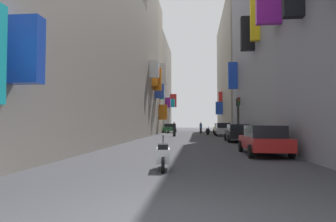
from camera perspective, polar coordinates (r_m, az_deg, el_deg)
ground_plane at (r=34.52m, az=4.67°, el=-4.91°), size 140.00×140.00×0.00m
building_left_near at (r=21.02m, az=-19.18°, el=13.11°), size 7.01×27.81×14.19m
building_left_mid_a at (r=39.36m, az=-7.24°, el=11.27°), size 7.31×9.98×21.64m
building_left_mid_b at (r=46.40m, az=-5.18°, el=8.03°), size 7.22×5.11×19.83m
building_left_mid_c at (r=57.02m, az=-3.09°, el=4.70°), size 7.32×17.10×17.13m
building_right_mid_a at (r=29.53m, az=20.72°, el=16.31°), size 7.02×19.55×21.84m
building_right_mid_c at (r=52.83m, az=13.71°, el=7.23°), size 7.20×25.83×20.58m
parked_car_silver at (r=36.09m, az=10.57°, el=-3.47°), size 1.92×4.30×1.57m
parked_car_black at (r=24.99m, az=13.30°, el=-4.07°), size 1.87×4.27×1.44m
parked_car_green at (r=48.79m, az=0.34°, el=-3.27°), size 2.01×4.25×1.47m
parked_car_red at (r=14.88m, az=18.02°, el=-5.26°), size 1.90×4.40×1.42m
parked_car_yellow at (r=42.86m, az=10.11°, el=-3.32°), size 1.98×4.03×1.54m
scooter_black at (r=39.01m, az=7.72°, el=-3.92°), size 0.61×1.95×1.13m
scooter_white at (r=9.76m, az=-0.97°, el=-8.61°), size 0.55×1.78×1.13m
scooter_green at (r=45.09m, az=-0.00°, el=-3.73°), size 0.62×1.78×1.13m
pedestrian_crossing at (r=34.09m, az=1.22°, el=-3.54°), size 0.48×0.48×1.67m
pedestrian_near_left at (r=44.86m, az=6.36°, el=-3.24°), size 0.52×0.52×1.68m
traffic_light_near_corner at (r=30.47m, az=13.30°, el=-0.02°), size 0.26×0.34×4.01m
traffic_light_far_corner at (r=29.03m, az=13.53°, el=0.10°), size 0.26×0.34×4.01m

